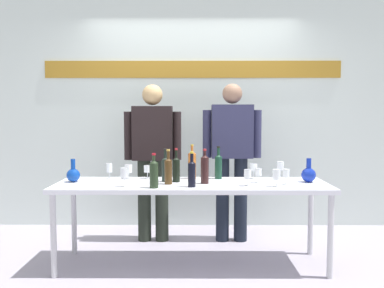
% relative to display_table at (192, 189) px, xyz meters
% --- Properties ---
extents(ground_plane, '(10.00, 10.00, 0.00)m').
position_rel_display_table_xyz_m(ground_plane, '(0.00, 0.00, -0.69)').
color(ground_plane, '#A099A8').
extents(back_wall, '(5.02, 0.11, 3.00)m').
position_rel_display_table_xyz_m(back_wall, '(0.00, 1.36, 0.81)').
color(back_wall, silver).
rests_on(back_wall, ground).
extents(display_table, '(2.42, 0.68, 0.75)m').
position_rel_display_table_xyz_m(display_table, '(0.00, 0.00, 0.00)').
color(display_table, white).
rests_on(display_table, ground).
extents(decanter_blue_left, '(0.12, 0.12, 0.21)m').
position_rel_display_table_xyz_m(decanter_blue_left, '(-1.07, 0.05, 0.13)').
color(decanter_blue_left, '#0F3A97').
rests_on(decanter_blue_left, display_table).
extents(decanter_blue_right, '(0.13, 0.13, 0.22)m').
position_rel_display_table_xyz_m(decanter_blue_right, '(1.05, 0.05, 0.13)').
color(decanter_blue_right, '#132A9F').
rests_on(decanter_blue_right, display_table).
extents(presenter_left, '(0.61, 0.22, 1.67)m').
position_rel_display_table_xyz_m(presenter_left, '(-0.42, 0.72, 0.27)').
color(presenter_left, black).
rests_on(presenter_left, ground).
extents(presenter_right, '(0.62, 0.22, 1.68)m').
position_rel_display_table_xyz_m(presenter_right, '(0.42, 0.72, 0.27)').
color(presenter_right, black).
rests_on(presenter_right, ground).
extents(wine_bottle_0, '(0.07, 0.07, 0.31)m').
position_rel_display_table_xyz_m(wine_bottle_0, '(-0.21, -0.06, 0.18)').
color(wine_bottle_0, '#472F15').
rests_on(wine_bottle_0, display_table).
extents(wine_bottle_1, '(0.06, 0.06, 0.30)m').
position_rel_display_table_xyz_m(wine_bottle_1, '(-0.00, -0.20, 0.18)').
color(wine_bottle_1, black).
rests_on(wine_bottle_1, display_table).
extents(wine_bottle_2, '(0.07, 0.07, 0.33)m').
position_rel_display_table_xyz_m(wine_bottle_2, '(-0.00, 0.25, 0.20)').
color(wine_bottle_2, '#C86626').
rests_on(wine_bottle_2, display_table).
extents(wine_bottle_3, '(0.07, 0.07, 0.30)m').
position_rel_display_table_xyz_m(wine_bottle_3, '(-0.24, 0.07, 0.18)').
color(wine_bottle_3, black).
rests_on(wine_bottle_3, display_table).
extents(wine_bottle_4, '(0.07, 0.07, 0.29)m').
position_rel_display_table_xyz_m(wine_bottle_4, '(-0.31, -0.24, 0.18)').
color(wine_bottle_4, '#22321D').
rests_on(wine_bottle_4, display_table).
extents(wine_bottle_5, '(0.07, 0.07, 0.31)m').
position_rel_display_table_xyz_m(wine_bottle_5, '(-0.14, 0.06, 0.18)').
color(wine_bottle_5, black).
rests_on(wine_bottle_5, display_table).
extents(wine_bottle_6, '(0.07, 0.07, 0.31)m').
position_rel_display_table_xyz_m(wine_bottle_6, '(0.25, 0.23, 0.19)').
color(wine_bottle_6, '#153928').
rests_on(wine_bottle_6, display_table).
extents(wine_bottle_7, '(0.07, 0.07, 0.31)m').
position_rel_display_table_xyz_m(wine_bottle_7, '(0.11, -0.03, 0.19)').
color(wine_bottle_7, black).
rests_on(wine_bottle_7, display_table).
extents(wine_glass_left_0, '(0.07, 0.07, 0.12)m').
position_rel_display_table_xyz_m(wine_glass_left_0, '(-0.42, 0.25, 0.15)').
color(wine_glass_left_0, white).
rests_on(wine_glass_left_0, display_table).
extents(wine_glass_left_1, '(0.07, 0.07, 0.14)m').
position_rel_display_table_xyz_m(wine_glass_left_1, '(-0.60, 0.21, 0.15)').
color(wine_glass_left_1, white).
rests_on(wine_glass_left_1, display_table).
extents(wine_glass_left_2, '(0.06, 0.06, 0.16)m').
position_rel_display_table_xyz_m(wine_glass_left_2, '(-0.57, -0.20, 0.17)').
color(wine_glass_left_2, white).
rests_on(wine_glass_left_2, display_table).
extents(wine_glass_left_3, '(0.06, 0.06, 0.14)m').
position_rel_display_table_xyz_m(wine_glass_left_3, '(-0.79, 0.26, 0.15)').
color(wine_glass_left_3, white).
rests_on(wine_glass_left_3, display_table).
extents(wine_glass_right_0, '(0.06, 0.06, 0.14)m').
position_rel_display_table_xyz_m(wine_glass_right_0, '(0.48, -0.15, 0.16)').
color(wine_glass_right_0, white).
rests_on(wine_glass_right_0, display_table).
extents(wine_glass_right_1, '(0.06, 0.06, 0.13)m').
position_rel_display_table_xyz_m(wine_glass_right_1, '(0.60, 0.03, 0.15)').
color(wine_glass_right_1, white).
rests_on(wine_glass_right_1, display_table).
extents(wine_glass_right_2, '(0.06, 0.06, 0.14)m').
position_rel_display_table_xyz_m(wine_glass_right_2, '(0.82, -0.07, 0.15)').
color(wine_glass_right_2, white).
rests_on(wine_glass_right_2, display_table).
extents(wine_glass_right_3, '(0.06, 0.06, 0.15)m').
position_rel_display_table_xyz_m(wine_glass_right_3, '(0.72, -0.18, 0.16)').
color(wine_glass_right_3, white).
rests_on(wine_glass_right_3, display_table).
extents(wine_glass_right_4, '(0.07, 0.07, 0.14)m').
position_rel_display_table_xyz_m(wine_glass_right_4, '(0.58, 0.24, 0.16)').
color(wine_glass_right_4, white).
rests_on(wine_glass_right_4, display_table).
extents(wine_glass_right_5, '(0.07, 0.07, 0.16)m').
position_rel_display_table_xyz_m(wine_glass_right_5, '(0.84, 0.28, 0.17)').
color(wine_glass_right_5, white).
rests_on(wine_glass_right_5, display_table).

